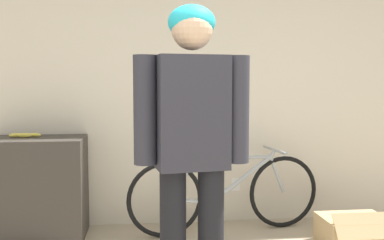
{
  "coord_description": "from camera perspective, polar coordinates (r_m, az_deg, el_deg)",
  "views": [
    {
      "loc": [
        -0.34,
        -1.67,
        1.32
      ],
      "look_at": [
        -0.06,
        0.8,
        1.12
      ],
      "focal_mm": 42.0,
      "sensor_mm": 36.0,
      "label": 1
    }
  ],
  "objects": [
    {
      "name": "banana",
      "position": [
        4.06,
        -20.48,
        -1.81
      ],
      "size": [
        0.28,
        0.08,
        0.04
      ],
      "color": "#EAD64C",
      "rests_on": "side_shelf"
    },
    {
      "name": "side_shelf",
      "position": [
        4.07,
        -19.17,
        -8.17
      ],
      "size": [
        0.81,
        0.52,
        0.86
      ],
      "color": "#38332D",
      "rests_on": "ground_plane"
    },
    {
      "name": "cardboard_box",
      "position": [
        3.98,
        19.82,
        -13.1
      ],
      "size": [
        0.52,
        0.47,
        0.31
      ],
      "color": "tan",
      "rests_on": "ground_plane"
    },
    {
      "name": "bicycle",
      "position": [
        4.01,
        4.34,
        -9.17
      ],
      "size": [
        1.74,
        0.46,
        0.73
      ],
      "rotation": [
        0.0,
        0.0,
        0.14
      ],
      "color": "black",
      "rests_on": "ground_plane"
    },
    {
      "name": "person",
      "position": [
        2.5,
        -0.0,
        -1.76
      ],
      "size": [
        0.65,
        0.27,
        1.75
      ],
      "rotation": [
        0.0,
        0.0,
        0.15
      ],
      "color": "black",
      "rests_on": "ground_plane"
    },
    {
      "name": "wall_back",
      "position": [
        4.19,
        -1.81,
        4.49
      ],
      "size": [
        8.0,
        0.07,
        2.6
      ],
      "color": "beige",
      "rests_on": "ground_plane"
    }
  ]
}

